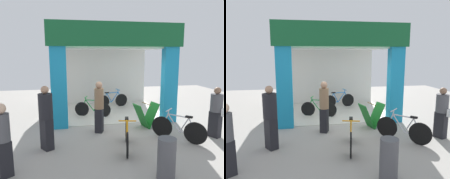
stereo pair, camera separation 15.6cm
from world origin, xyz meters
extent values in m
plane|color=#9E9991|center=(0.00, 0.00, 0.00)|extent=(17.14, 17.14, 0.00)
cube|color=beige|center=(0.00, 1.84, 0.01)|extent=(4.57, 3.68, 0.02)
cube|color=silver|center=(0.00, 3.68, 1.41)|extent=(4.57, 0.12, 2.82)
cube|color=#198CBF|center=(-2.02, 0.00, 1.41)|extent=(0.53, 0.36, 2.82)
cube|color=#198CBF|center=(2.02, 0.00, 1.41)|extent=(0.53, 0.36, 2.82)
cube|color=#14592D|center=(0.00, -0.15, 3.23)|extent=(4.77, 0.20, 0.82)
cube|color=silver|center=(0.00, 1.84, 2.79)|extent=(4.57, 3.68, 0.06)
cylinder|color=black|center=(-0.34, 1.01, 0.30)|extent=(0.57, 0.23, 0.59)
cylinder|color=black|center=(-1.20, 1.31, 0.30)|extent=(0.57, 0.23, 0.59)
cylinder|color=#198C33|center=(-0.54, 1.08, 0.27)|extent=(0.39, 0.16, 0.08)
cylinder|color=#198C33|center=(-0.62, 1.10, 0.47)|extent=(0.25, 0.12, 0.44)
cylinder|color=#198C33|center=(-0.89, 1.20, 0.47)|extent=(0.35, 0.15, 0.46)
cylinder|color=#198C33|center=(-0.78, 1.16, 0.69)|extent=(0.55, 0.22, 0.05)
cylinder|color=#198C33|center=(-0.43, 1.04, 0.49)|extent=(0.19, 0.09, 0.40)
cylinder|color=#198C33|center=(-1.12, 1.28, 0.50)|extent=(0.18, 0.09, 0.41)
cylinder|color=#198C33|center=(-1.04, 1.25, 0.75)|extent=(0.06, 0.05, 0.12)
cylinder|color=#198C33|center=(-1.03, 1.25, 0.81)|extent=(0.16, 0.40, 0.03)
cube|color=black|center=(-0.51, 1.07, 0.71)|extent=(0.20, 0.14, 0.04)
cylinder|color=black|center=(-0.14, 2.47, 0.31)|extent=(0.61, 0.16, 0.62)
cylinder|color=black|center=(0.80, 2.66, 0.31)|extent=(0.61, 0.16, 0.62)
cylinder|color=blue|center=(0.08, 2.51, 0.29)|extent=(0.41, 0.12, 0.08)
cylinder|color=blue|center=(0.17, 2.53, 0.49)|extent=(0.27, 0.09, 0.46)
cylinder|color=blue|center=(0.46, 2.59, 0.49)|extent=(0.38, 0.11, 0.48)
cylinder|color=blue|center=(0.34, 2.56, 0.72)|extent=(0.59, 0.15, 0.05)
cylinder|color=blue|center=(-0.04, 2.49, 0.51)|extent=(0.21, 0.07, 0.41)
cylinder|color=blue|center=(0.70, 2.64, 0.52)|extent=(0.19, 0.07, 0.43)
cylinder|color=blue|center=(0.62, 2.62, 0.79)|extent=(0.06, 0.04, 0.13)
cylinder|color=blue|center=(0.61, 2.62, 0.85)|extent=(0.12, 0.43, 0.03)
cube|color=black|center=(0.05, 2.50, 0.74)|extent=(0.20, 0.13, 0.05)
cylinder|color=black|center=(-0.05, -1.62, 0.32)|extent=(0.19, 0.64, 0.65)
cylinder|color=black|center=(-0.27, -2.59, 0.32)|extent=(0.19, 0.64, 0.65)
cylinder|color=orange|center=(-0.10, -1.85, 0.30)|extent=(0.13, 0.43, 0.08)
cylinder|color=orange|center=(-0.12, -1.93, 0.51)|extent=(0.10, 0.28, 0.49)
cylinder|color=orange|center=(-0.19, -2.24, 0.52)|extent=(0.12, 0.39, 0.51)
cylinder|color=orange|center=(-0.16, -2.11, 0.75)|extent=(0.17, 0.61, 0.05)
cylinder|color=orange|center=(-0.07, -1.72, 0.53)|extent=(0.08, 0.22, 0.43)
cylinder|color=orange|center=(-0.25, -2.49, 0.54)|extent=(0.08, 0.20, 0.45)
cylinder|color=orange|center=(-0.23, -2.41, 0.82)|extent=(0.05, 0.06, 0.13)
cylinder|color=orange|center=(-0.23, -2.40, 0.89)|extent=(0.45, 0.13, 0.03)
cube|color=black|center=(-0.09, -1.81, 0.77)|extent=(0.14, 0.21, 0.05)
cylinder|color=black|center=(1.84, -2.18, 0.33)|extent=(0.49, 0.50, 0.65)
cylinder|color=black|center=(1.14, -1.46, 0.33)|extent=(0.49, 0.50, 0.65)
cylinder|color=silver|center=(1.68, -2.01, 0.30)|extent=(0.33, 0.34, 0.08)
cylinder|color=silver|center=(1.61, -1.94, 0.51)|extent=(0.22, 0.23, 0.49)
cylinder|color=silver|center=(1.39, -1.72, 0.52)|extent=(0.31, 0.31, 0.51)
cylinder|color=silver|center=(1.48, -1.81, 0.76)|extent=(0.46, 0.47, 0.05)
cylinder|color=silver|center=(1.77, -2.10, 0.54)|extent=(0.18, 0.18, 0.44)
cylinder|color=silver|center=(1.21, -1.53, 0.55)|extent=(0.16, 0.16, 0.45)
cylinder|color=silver|center=(1.27, -1.59, 0.83)|extent=(0.06, 0.06, 0.14)
cylinder|color=silver|center=(1.28, -1.60, 0.90)|extent=(0.35, 0.34, 0.03)
cube|color=black|center=(1.70, -2.03, 0.78)|extent=(0.21, 0.21, 0.05)
cube|color=#197226|center=(0.75, -0.56, 0.43)|extent=(0.53, 0.59, 0.86)
cube|color=#197226|center=(1.13, -0.47, 0.43)|extent=(0.53, 0.59, 0.86)
cylinder|color=olive|center=(0.94, -0.51, 0.85)|extent=(0.15, 0.50, 0.03)
cube|color=black|center=(-2.29, -1.72, 0.43)|extent=(0.39, 0.41, 0.86)
cylinder|color=black|center=(-2.29, -1.72, 1.20)|extent=(0.52, 0.52, 0.68)
sphere|color=tan|center=(-2.29, -1.72, 1.65)|extent=(0.21, 0.21, 0.21)
cube|color=black|center=(2.76, -1.76, 0.41)|extent=(0.35, 0.39, 0.81)
cylinder|color=#4C4C51|center=(2.76, -1.76, 1.09)|extent=(0.48, 0.48, 0.55)
sphere|color=#8C664C|center=(2.76, -1.76, 1.47)|extent=(0.21, 0.21, 0.21)
cube|color=black|center=(-0.73, -0.69, 0.40)|extent=(0.33, 0.35, 0.80)
cylinder|color=#8C6B4C|center=(-0.73, -0.69, 1.14)|extent=(0.40, 0.40, 0.67)
sphere|color=tan|center=(-0.73, -0.69, 1.58)|extent=(0.22, 0.22, 0.22)
cube|color=brown|center=(-0.63, -0.44, 0.85)|extent=(0.17, 0.21, 0.29)
cube|color=black|center=(-3.03, -2.94, 0.39)|extent=(0.36, 0.35, 0.79)
cylinder|color=#4C4C51|center=(-3.03, -2.94, 1.08)|extent=(0.42, 0.42, 0.59)
sphere|color=#D8AD8C|center=(-3.03, -2.94, 1.48)|extent=(0.22, 0.22, 0.22)
cylinder|color=#4C4C51|center=(0.28, -3.65, 0.44)|extent=(0.38, 0.38, 0.88)
camera|label=1|loc=(-1.60, -7.55, 2.59)|focal=34.84mm
camera|label=2|loc=(-1.45, -7.58, 2.59)|focal=34.84mm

